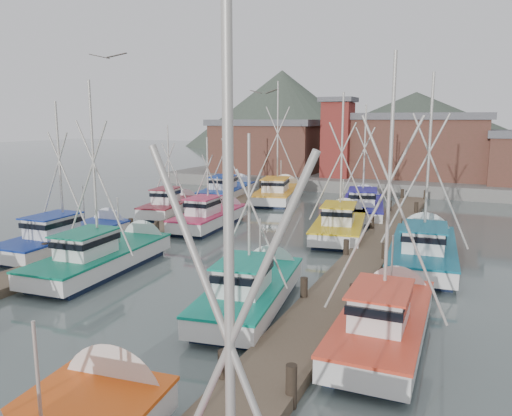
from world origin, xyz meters
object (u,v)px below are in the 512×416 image
at_px(boat_4, 108,256).
at_px(boat_12, 279,193).
at_px(lookout_tower, 337,137).
at_px(boat_8, 212,217).

xyz_separation_m(boat_4, boat_12, (-0.07, 23.78, 0.01)).
distance_m(lookout_tower, boat_8, 23.67).
bearing_deg(lookout_tower, boat_8, -97.01).
bearing_deg(boat_12, boat_4, -101.12).
bearing_deg(lookout_tower, boat_4, -94.43).
relative_size(boat_4, boat_12, 0.86).
height_order(lookout_tower, boat_4, lookout_tower).
bearing_deg(lookout_tower, boat_12, -104.65).
relative_size(boat_4, boat_8, 1.17).
bearing_deg(boat_8, boat_4, -92.89).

